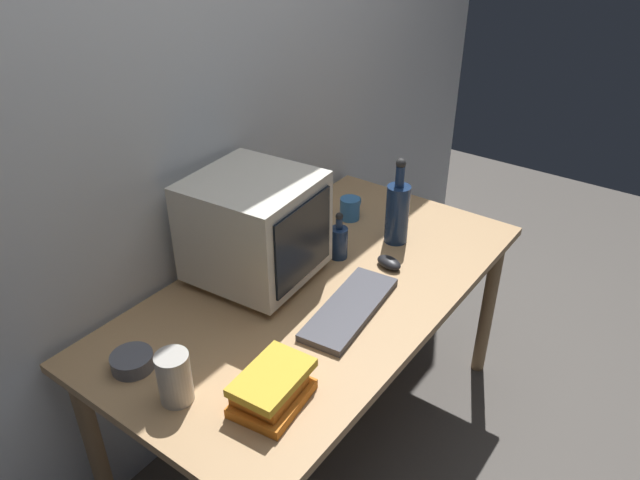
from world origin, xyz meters
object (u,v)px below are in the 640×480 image
object	(u,v)px
bottle_tall	(397,211)
computer_mouse	(389,263)
mug	(350,208)
keyboard	(350,308)
bottle_short	(339,241)
crt_monitor	(255,228)
cd_spindle	(132,361)
book_stack	(271,389)
metal_canister	(174,377)

from	to	relation	value
bottle_tall	computer_mouse	bearing A→B (deg)	-157.02
computer_mouse	mug	world-z (taller)	mug
keyboard	bottle_short	bearing A→B (deg)	34.40
crt_monitor	bottle_short	bearing A→B (deg)	-30.10
crt_monitor	keyboard	bearing A→B (deg)	-86.23
crt_monitor	cd_spindle	distance (m)	0.58
cd_spindle	bottle_tall	bearing A→B (deg)	-13.48
computer_mouse	bottle_tall	xyz separation A→B (m)	(0.17, 0.07, 0.11)
mug	cd_spindle	world-z (taller)	mug
bottle_short	mug	size ratio (longest dim) A/B	1.52
computer_mouse	bottle_short	bearing A→B (deg)	119.27
bottle_short	cd_spindle	size ratio (longest dim) A/B	1.52
bottle_short	mug	bearing A→B (deg)	25.56
crt_monitor	cd_spindle	xyz separation A→B (m)	(-0.55, -0.02, -0.17)
computer_mouse	book_stack	world-z (taller)	book_stack
crt_monitor	keyboard	distance (m)	0.41
computer_mouse	metal_canister	size ratio (longest dim) A/B	0.67
computer_mouse	bottle_short	xyz separation A→B (m)	(-0.05, 0.18, 0.05)
bottle_tall	mug	size ratio (longest dim) A/B	2.82
crt_monitor	cd_spindle	bearing A→B (deg)	-178.36
crt_monitor	book_stack	bearing A→B (deg)	-135.17
crt_monitor	computer_mouse	xyz separation A→B (m)	(0.32, -0.34, -0.17)
computer_mouse	metal_canister	bearing A→B (deg)	-175.02
computer_mouse	metal_canister	distance (m)	0.89
cd_spindle	metal_canister	xyz separation A→B (m)	(-0.01, -0.19, 0.05)
bottle_tall	book_stack	distance (m)	0.92
mug	book_stack	bearing A→B (deg)	-157.87
computer_mouse	metal_canister	world-z (taller)	metal_canister
keyboard	computer_mouse	distance (m)	0.30
computer_mouse	book_stack	xyz separation A→B (m)	(-0.74, -0.08, 0.03)
crt_monitor	mug	bearing A→B (deg)	-2.99
cd_spindle	metal_canister	size ratio (longest dim) A/B	0.80
keyboard	computer_mouse	bearing A→B (deg)	-0.78
bottle_tall	metal_canister	bearing A→B (deg)	176.61
metal_canister	bottle_short	bearing A→B (deg)	3.30
crt_monitor	computer_mouse	world-z (taller)	crt_monitor
computer_mouse	book_stack	size ratio (longest dim) A/B	0.42
keyboard	bottle_tall	bearing A→B (deg)	5.80
crt_monitor	mug	xyz separation A→B (m)	(0.53, -0.03, -0.15)
cd_spindle	keyboard	bearing A→B (deg)	-31.45
crt_monitor	computer_mouse	bearing A→B (deg)	-46.63
metal_canister	mug	bearing A→B (deg)	9.11
bottle_short	mug	distance (m)	0.30
crt_monitor	book_stack	distance (m)	0.61
crt_monitor	cd_spindle	world-z (taller)	crt_monitor
keyboard	computer_mouse	size ratio (longest dim) A/B	4.20
crt_monitor	metal_canister	world-z (taller)	crt_monitor
computer_mouse	mug	xyz separation A→B (m)	(0.22, 0.31, 0.03)
keyboard	cd_spindle	xyz separation A→B (m)	(-0.58, 0.35, 0.01)
computer_mouse	bottle_tall	world-z (taller)	bottle_tall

